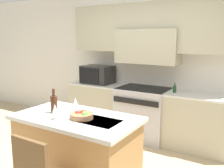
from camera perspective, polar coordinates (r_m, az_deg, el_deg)
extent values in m
cube|color=silver|center=(4.73, 9.20, 4.91)|extent=(10.00, 0.06, 2.70)
cube|color=#B2AD93|center=(4.53, 8.44, 12.61)|extent=(3.02, 0.34, 0.85)
cube|color=#B2AD93|center=(4.50, 8.17, 8.49)|extent=(1.14, 0.40, 0.60)
cube|color=#B2AD93|center=(5.07, -2.95, -5.07)|extent=(1.06, 0.62, 0.88)
cube|color=silver|center=(4.96, -3.00, 0.00)|extent=(1.06, 0.62, 0.03)
cube|color=#B2AD93|center=(4.32, 19.29, -8.46)|extent=(1.06, 0.62, 0.88)
cube|color=silver|center=(4.19, 19.66, -2.55)|extent=(1.06, 0.62, 0.03)
cube|color=#B7B7BC|center=(4.58, 7.13, -6.63)|extent=(0.90, 0.66, 0.91)
cube|color=black|center=(4.47, 7.26, -0.95)|extent=(0.86, 0.61, 0.01)
cube|color=black|center=(4.20, 5.28, -4.03)|extent=(0.83, 0.02, 0.09)
cylinder|color=black|center=(4.35, 1.06, -3.47)|extent=(0.04, 0.02, 0.04)
cylinder|color=black|center=(4.27, 3.09, -3.76)|extent=(0.04, 0.02, 0.04)
cylinder|color=black|center=(4.19, 5.20, -4.06)|extent=(0.04, 0.02, 0.04)
cylinder|color=black|center=(4.12, 7.39, -4.37)|extent=(0.04, 0.02, 0.04)
cylinder|color=black|center=(4.06, 9.66, -4.67)|extent=(0.04, 0.02, 0.04)
cube|color=black|center=(4.95, -3.33, 2.19)|extent=(0.59, 0.42, 0.35)
cube|color=black|center=(4.81, -5.30, 1.92)|extent=(0.46, 0.01, 0.29)
cube|color=#B7844C|center=(3.09, -7.99, -15.82)|extent=(1.36, 0.74, 0.87)
cube|color=silver|center=(2.91, -8.22, -7.72)|extent=(1.45, 0.81, 0.04)
cube|color=#2D2D30|center=(2.72, -2.88, -8.59)|extent=(0.43, 0.32, 0.01)
cylinder|color=#B2B2B7|center=(2.87, -0.72, -7.47)|extent=(0.02, 0.02, 0.00)
cube|color=brown|center=(2.29, -18.18, -17.82)|extent=(0.40, 0.04, 0.51)
cylinder|color=#422314|center=(3.06, -13.12, -4.57)|extent=(0.08, 0.08, 0.20)
cylinder|color=#422314|center=(3.03, -13.23, -1.91)|extent=(0.03, 0.03, 0.09)
cylinder|color=white|center=(2.85, -12.82, -7.78)|extent=(0.06, 0.06, 0.01)
cylinder|color=white|center=(2.84, -12.86, -7.06)|extent=(0.01, 0.01, 0.07)
cone|color=white|center=(2.81, -12.92, -5.44)|extent=(0.07, 0.07, 0.10)
cylinder|color=white|center=(3.10, -8.33, -6.14)|extent=(0.06, 0.06, 0.01)
cylinder|color=white|center=(3.09, -8.35, -5.47)|extent=(0.01, 0.01, 0.07)
cone|color=white|center=(3.06, -8.39, -3.96)|extent=(0.07, 0.07, 0.10)
cylinder|color=#996B47|center=(2.81, -6.95, -7.25)|extent=(0.26, 0.26, 0.06)
sphere|color=red|center=(2.84, -7.74, -6.70)|extent=(0.08, 0.08, 0.08)
sphere|color=#66A83D|center=(2.78, -6.16, -7.07)|extent=(0.09, 0.09, 0.09)
sphere|color=red|center=(2.84, -6.47, -6.71)|extent=(0.09, 0.09, 0.09)
cylinder|color=#194723|center=(4.23, 14.11, -1.14)|extent=(0.05, 0.05, 0.11)
cylinder|color=#194723|center=(4.22, 14.16, -0.07)|extent=(0.02, 0.02, 0.05)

